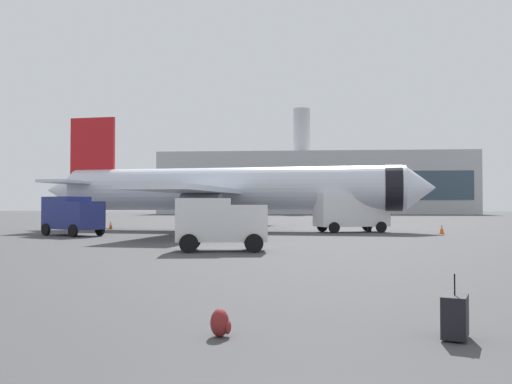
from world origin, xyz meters
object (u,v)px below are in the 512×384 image
Objects in this scene: safety_cone_mid at (442,229)px; rolling_suitcase at (455,316)px; airplane_at_gate at (229,189)px; service_truck at (72,214)px; cargo_van at (220,222)px; safety_cone_near at (111,225)px; fuel_truck at (350,211)px; traveller_backpack at (221,323)px.

rolling_suitcase reaches higher than safety_cone_mid.
airplane_at_gate is 6.83× the size of service_truck.
service_truck is at bearing -140.52° from airplane_at_gate.
service_truck is 18.00m from cargo_van.
safety_cone_near is (-11.41, 1.88, -3.27)m from airplane_at_gate.
cargo_van is 18.26m from rolling_suitcase.
fuel_truck is 7.38m from safety_cone_mid.
safety_cone_mid is (15.07, 16.95, -1.06)m from cargo_van.
traveller_backpack is (-3.97, -0.13, -0.16)m from rolling_suitcase.
safety_cone_mid is (6.86, -2.35, -1.39)m from fuel_truck.
safety_cone_near is (-0.82, 10.59, -1.23)m from service_truck.
fuel_truck is 22.32m from safety_cone_near.
safety_cone_mid is 0.71× the size of rolling_suitcase.
rolling_suitcase is at bearing -77.12° from airplane_at_gate.
fuel_truck is 8.35× the size of safety_cone_near.
rolling_suitcase is at bearing -69.31° from cargo_van.
service_truck reaches higher than cargo_van.
service_truck is 10.91× the size of traveller_backpack.
safety_cone_mid is at bearing 48.36° from cargo_van.
cargo_van reaches higher than rolling_suitcase.
traveller_backpack is (15.38, -29.73, -1.37)m from service_truck.
cargo_van reaches higher than safety_cone_near.
safety_cone_mid reaches higher than safety_cone_near.
rolling_suitcase is (19.35, -29.60, -1.22)m from service_truck.
traveller_backpack is at bearing -98.94° from fuel_truck.
cargo_van is (12.90, -12.55, -0.16)m from service_truck.
safety_cone_mid reaches higher than traveller_backpack.
safety_cone_near is 44.97m from rolling_suitcase.
cargo_van is at bearing -113.05° from fuel_truck.
cargo_van is 26.93m from safety_cone_near.
fuel_truck reaches higher than rolling_suitcase.
safety_cone_mid is at bearing 75.76° from rolling_suitcase.
service_truck is 22.17m from fuel_truck.
airplane_at_gate is at bearing 102.88° from rolling_suitcase.
fuel_truck is 36.42m from rolling_suitcase.
cargo_van is at bearing -131.64° from safety_cone_mid.
airplane_at_gate reaches higher than rolling_suitcase.
cargo_van is (-8.21, -19.30, -0.32)m from fuel_truck.
safety_cone_near is (-13.73, 23.14, -1.07)m from cargo_van.
traveller_backpack is at bearing -81.81° from cargo_van.
airplane_at_gate is at bearing 97.11° from traveller_backpack.
service_truck is 28.35m from safety_cone_mid.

